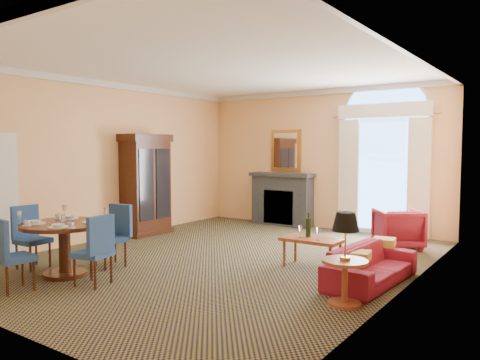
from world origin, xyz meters
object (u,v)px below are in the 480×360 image
Objects in this scene: armoire at (146,186)px; sofa at (371,265)px; dining_table at (64,237)px; side_table at (345,247)px; coffee_table at (312,240)px; armchair at (398,229)px.

sofa is at bearing -8.75° from armoire.
armoire is 3.40m from dining_table.
coffee_table is at bearing 129.47° from side_table.
dining_table is 4.00m from side_table.
dining_table is at bearing 124.14° from sofa.
side_table reaches higher than sofa.
dining_table is at bearing -163.19° from side_table.
dining_table is 1.54× the size of armchair.
side_table is at bearing 61.60° from armchair.
armoire reaches higher than armchair.
dining_table reaches higher than coffee_table.
coffee_table reaches higher than armchair.
armchair is 0.87× the size of coffee_table.
armoire is 1.98× the size of side_table.
armchair is at bearing 12.37° from sofa.
armoire is 2.67× the size of armchair.
armchair is 0.74× the size of side_table.
armoire is at bearing 85.11° from sofa.
dining_table reaches higher than sofa.
coffee_table is at bearing -7.03° from armoire.
sofa is at bearing 30.28° from dining_table.
armoire reaches higher than sofa.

